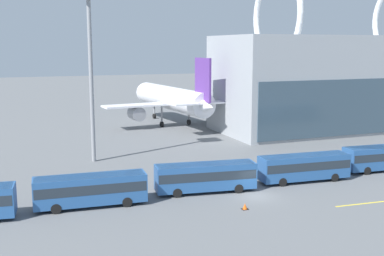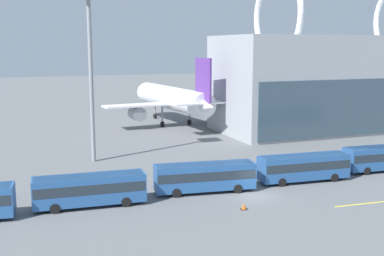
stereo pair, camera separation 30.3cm
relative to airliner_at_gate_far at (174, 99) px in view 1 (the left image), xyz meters
name	(u,v)px [view 1 (the left image)]	position (x,y,z in m)	size (l,w,h in m)	color
ground_plane	(256,196)	(-6.80, -47.29, -5.32)	(440.00, 440.00, 0.00)	slate
airliner_at_gate_far	(174,99)	(0.00, 0.00, 0.00)	(29.69, 33.35, 13.81)	white
shuttle_bus_1	(91,188)	(-23.82, -44.39, -3.45)	(11.18, 3.34, 3.18)	#285693
shuttle_bus_2	(206,175)	(-11.27, -44.01, -3.45)	(11.28, 4.04, 3.18)	#285693
shuttle_bus_3	(304,166)	(1.28, -44.21, -3.45)	(11.19, 3.39, 3.18)	#285693
shuttle_bus_4	(384,156)	(13.83, -43.57, -3.45)	(11.19, 3.42, 3.18)	#285693
floodlight_mast	(90,34)	(-20.33, -25.21, 12.06)	(3.16, 3.16, 23.37)	gray
lane_stripe_0	(383,201)	(4.70, -53.61, -5.32)	(11.40, 0.25, 0.01)	yellow
traffic_cone_0	(245,206)	(-9.82, -50.66, -5.02)	(0.64, 0.64, 0.61)	black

